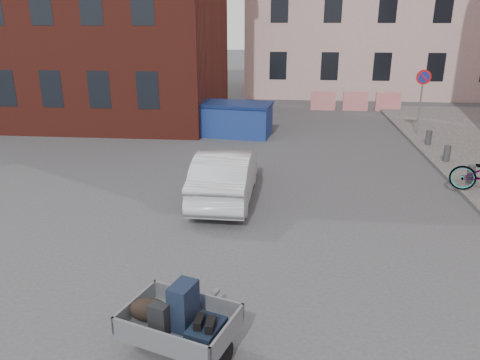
# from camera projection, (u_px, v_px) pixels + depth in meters

# --- Properties ---
(ground) EXTENTS (120.00, 120.00, 0.00)m
(ground) POSITION_uv_depth(u_px,v_px,m) (263.00, 227.00, 11.30)
(ground) COLOR #38383A
(ground) RESTS_ON ground
(no_parking_sign) EXTENTS (0.60, 0.09, 2.65)m
(no_parking_sign) POSITION_uv_depth(u_px,v_px,m) (422.00, 88.00, 19.00)
(no_parking_sign) COLOR gray
(no_parking_sign) RESTS_ON sidewalk
(bollards) EXTENTS (0.22, 9.02, 0.55)m
(bollards) POSITION_uv_depth(u_px,v_px,m) (471.00, 174.00, 13.83)
(bollards) COLOR #3A3A3D
(bollards) RESTS_ON sidewalk
(barriers) EXTENTS (4.70, 0.18, 1.00)m
(barriers) POSITION_uv_depth(u_px,v_px,m) (355.00, 101.00, 24.84)
(barriers) COLOR red
(barriers) RESTS_ON ground
(trailer) EXTENTS (1.87, 1.97, 1.20)m
(trailer) POSITION_uv_depth(u_px,v_px,m) (179.00, 320.00, 6.87)
(trailer) COLOR black
(trailer) RESTS_ON ground
(dumpster) EXTENTS (3.51, 2.15, 1.38)m
(dumpster) POSITION_uv_depth(u_px,v_px,m) (232.00, 119.00, 19.70)
(dumpster) COLOR navy
(dumpster) RESTS_ON ground
(silver_car) EXTENTS (1.55, 4.26, 1.40)m
(silver_car) POSITION_uv_depth(u_px,v_px,m) (226.00, 174.00, 12.89)
(silver_car) COLOR #B3B6BB
(silver_car) RESTS_ON ground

